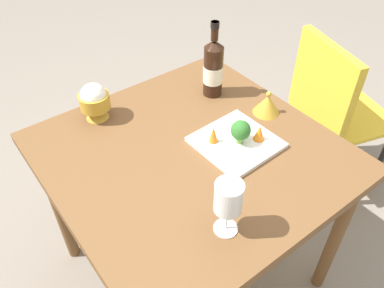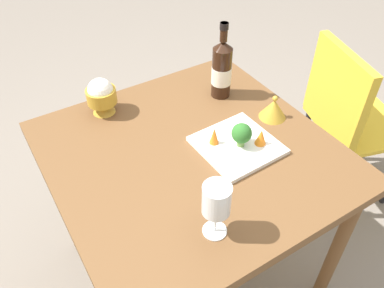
% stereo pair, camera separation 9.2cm
% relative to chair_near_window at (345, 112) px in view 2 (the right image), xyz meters
% --- Properties ---
extents(ground_plane, '(8.00, 8.00, 0.00)m').
position_rel_chair_near_window_xyz_m(ground_plane, '(0.86, 0.03, -0.53)').
color(ground_plane, gray).
extents(dining_table, '(0.92, 0.92, 0.73)m').
position_rel_chair_near_window_xyz_m(dining_table, '(0.86, 0.03, 0.12)').
color(dining_table, brown).
rests_on(dining_table, ground_plane).
extents(chair_near_window, '(0.50, 0.50, 0.85)m').
position_rel_chair_near_window_xyz_m(chair_near_window, '(0.00, 0.00, 0.00)').
color(chair_near_window, gold).
rests_on(chair_near_window, ground_plane).
extents(wine_bottle, '(0.08, 0.08, 0.30)m').
position_rel_chair_near_window_xyz_m(wine_bottle, '(0.59, -0.19, 0.32)').
color(wine_bottle, black).
rests_on(wine_bottle, dining_table).
extents(wine_glass, '(0.08, 0.08, 0.18)m').
position_rel_chair_near_window_xyz_m(wine_glass, '(0.97, 0.34, 0.33)').
color(wine_glass, white).
rests_on(wine_glass, dining_table).
extents(rice_bowl, '(0.11, 0.11, 0.14)m').
position_rel_chair_near_window_xyz_m(rice_bowl, '(1.02, -0.32, 0.28)').
color(rice_bowl, gold).
rests_on(rice_bowl, dining_table).
extents(rice_bowl_lid, '(0.10, 0.10, 0.09)m').
position_rel_chair_near_window_xyz_m(rice_bowl_lid, '(0.51, 0.04, 0.24)').
color(rice_bowl_lid, gold).
rests_on(rice_bowl_lid, dining_table).
extents(serving_plate, '(0.26, 0.26, 0.02)m').
position_rel_chair_near_window_xyz_m(serving_plate, '(0.72, 0.10, 0.21)').
color(serving_plate, white).
rests_on(serving_plate, dining_table).
extents(broccoli_floret, '(0.07, 0.07, 0.09)m').
position_rel_chair_near_window_xyz_m(broccoli_floret, '(0.71, 0.11, 0.27)').
color(broccoli_floret, '#729E4C').
rests_on(broccoli_floret, serving_plate).
extents(carrot_garnish_left, '(0.04, 0.04, 0.06)m').
position_rel_chair_near_window_xyz_m(carrot_garnish_left, '(0.65, 0.14, 0.25)').
color(carrot_garnish_left, orange).
rests_on(carrot_garnish_left, serving_plate).
extents(carrot_garnish_right, '(0.03, 0.03, 0.06)m').
position_rel_chair_near_window_xyz_m(carrot_garnish_right, '(0.78, 0.05, 0.25)').
color(carrot_garnish_right, orange).
rests_on(carrot_garnish_right, serving_plate).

